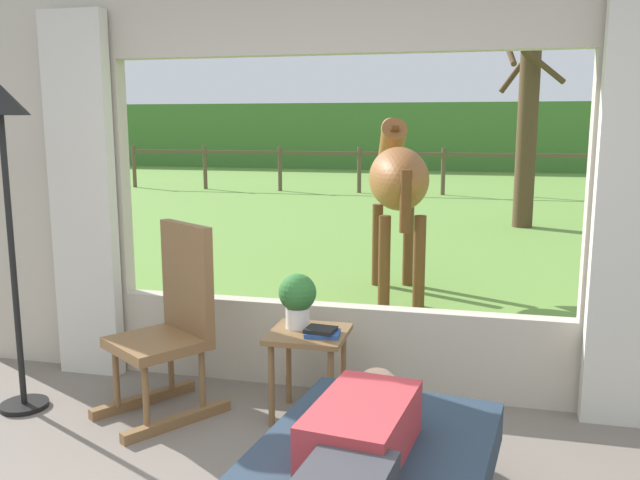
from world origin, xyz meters
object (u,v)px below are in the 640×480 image
reclining_person (352,455)px  pasture_tree (526,130)px  rocking_chair (172,322)px  book_stack (322,332)px  floor_lamp_left (3,149)px  potted_plant (297,297)px  side_table (308,347)px  horse (398,179)px

reclining_person → pasture_tree: pasture_tree is taller
rocking_chair → book_stack: 0.89m
reclining_person → floor_lamp_left: floor_lamp_left is taller
reclining_person → potted_plant: (-0.60, 1.41, 0.18)m
side_table → horse: 3.00m
side_table → book_stack: book_stack is taller
rocking_chair → floor_lamp_left: bearing=-134.2°
pasture_tree → potted_plant: bearing=-102.4°
floor_lamp_left → horse: size_ratio=1.05×
rocking_chair → horse: horse is taller
potted_plant → reclining_person: bearing=-67.2°
potted_plant → book_stack: potted_plant is taller
side_table → horse: size_ratio=0.29×
reclining_person → side_table: 1.45m
pasture_tree → rocking_chair: bearing=-107.2°
potted_plant → floor_lamp_left: floor_lamp_left is taller
rocking_chair → pasture_tree: size_ratio=0.35×
side_table → book_stack: (0.09, -0.05, 0.12)m
book_stack → floor_lamp_left: floor_lamp_left is taller
side_table → pasture_tree: (1.60, 7.68, 1.16)m
rocking_chair → horse: bearing=106.7°
horse → book_stack: bearing=-103.9°
floor_lamp_left → potted_plant: bearing=11.8°
reclining_person → side_table: (-0.52, 1.35, -0.10)m
potted_plant → floor_lamp_left: size_ratio=0.17×
potted_plant → pasture_tree: pasture_tree is taller
reclining_person → book_stack: reclining_person is taller
reclining_person → pasture_tree: 9.16m
reclining_person → rocking_chair: rocking_chair is taller
rocking_chair → book_stack: size_ratio=5.51×
reclining_person → rocking_chair: bearing=143.5°
reclining_person → pasture_tree: size_ratio=0.45×
rocking_chair → pasture_tree: (2.40, 7.77, 1.04)m
potted_plant → floor_lamp_left: bearing=-168.2°
reclining_person → book_stack: (-0.42, 1.30, 0.02)m
horse → pasture_tree: (1.46, 4.77, 0.43)m
side_table → reclining_person: bearing=-69.2°
side_table → floor_lamp_left: floor_lamp_left is taller
pasture_tree → side_table: bearing=-101.8°
side_table → horse: (0.14, 2.91, 0.73)m
reclining_person → horse: 4.33m
rocking_chair → book_stack: rocking_chair is taller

